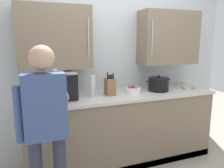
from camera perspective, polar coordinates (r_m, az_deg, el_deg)
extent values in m
cube|color=#B2BCC1|center=(3.19, -0.23, 7.78)|extent=(3.58, 0.10, 2.86)
cube|color=#756651|center=(2.78, -14.48, 11.36)|extent=(0.86, 0.32, 0.75)
cylinder|color=#B7BABF|center=(2.68, -6.01, 11.66)|extent=(0.01, 0.01, 0.45)
cube|color=#756651|center=(3.37, 14.15, 11.30)|extent=(0.86, 0.32, 0.75)
cylinder|color=#B7BABF|center=(3.02, 10.22, 11.50)|extent=(0.01, 0.01, 0.45)
cube|color=#756651|center=(3.07, 2.33, -11.31)|extent=(2.45, 0.63, 0.90)
cube|color=#BCB7AD|center=(2.92, 2.40, -2.84)|extent=(2.49, 0.67, 0.03)
cube|color=black|center=(3.01, 4.65, -20.45)|extent=(2.45, 0.04, 0.09)
cube|color=#B7BABF|center=(2.71, -15.05, -0.45)|extent=(0.53, 0.41, 0.32)
cube|color=beige|center=(2.69, -16.60, -0.60)|extent=(0.34, 0.35, 0.26)
cube|color=black|center=(2.53, -10.24, -1.05)|extent=(0.15, 0.01, 0.30)
cube|color=black|center=(2.31, -20.05, -2.74)|extent=(0.07, 0.38, 0.30)
cube|color=brown|center=(2.84, -0.55, -0.70)|extent=(0.11, 0.15, 0.21)
cylinder|color=black|center=(2.78, -1.14, 2.13)|extent=(0.02, 0.02, 0.08)
cylinder|color=black|center=(2.79, -0.77, 1.82)|extent=(0.02, 0.02, 0.05)
cylinder|color=black|center=(2.79, -0.40, 1.90)|extent=(0.02, 0.02, 0.06)
cylinder|color=black|center=(2.80, -0.03, 1.88)|extent=(0.02, 0.02, 0.05)
cylinder|color=black|center=(2.80, 0.34, 2.10)|extent=(0.02, 0.02, 0.07)
cylinder|color=black|center=(3.13, 11.73, -0.21)|extent=(0.28, 0.28, 0.17)
cylinder|color=black|center=(3.11, 11.80, 1.44)|extent=(0.28, 0.28, 0.02)
cylinder|color=black|center=(3.11, 11.81, 1.86)|extent=(0.04, 0.04, 0.03)
cylinder|color=black|center=(3.03, 9.15, 0.65)|extent=(0.05, 0.02, 0.02)
cylinder|color=black|center=(3.21, 14.25, 1.02)|extent=(0.05, 0.02, 0.02)
cylinder|color=white|center=(2.98, 5.33, -1.56)|extent=(0.20, 0.20, 0.07)
cylinder|color=slate|center=(2.97, 5.34, -1.28)|extent=(0.17, 0.17, 0.04)
sphere|color=red|center=(2.94, 4.60, -1.02)|extent=(0.06, 0.06, 0.06)
sphere|color=red|center=(3.00, 4.91, -0.78)|extent=(0.05, 0.05, 0.05)
sphere|color=#511E5B|center=(2.96, 5.41, -0.93)|extent=(0.06, 0.06, 0.06)
cylinder|color=#B7BABF|center=(2.75, -5.01, -0.87)|extent=(0.07, 0.07, 0.23)
cylinder|color=#B7BABF|center=(2.73, -5.06, 1.83)|extent=(0.08, 0.08, 0.03)
cylinder|color=#A37547|center=(3.39, 17.63, -0.92)|extent=(0.11, 0.20, 0.01)
ellipsoid|color=#A37547|center=(3.42, 19.92, -0.93)|extent=(0.08, 0.07, 0.02)
cube|color=#334775|center=(1.92, -16.78, -5.37)|extent=(0.34, 0.20, 0.54)
sphere|color=tan|center=(1.85, -17.47, 6.39)|extent=(0.20, 0.20, 0.20)
cylinder|color=tan|center=(2.13, -13.20, 0.08)|extent=(0.09, 0.50, 0.23)
cylinder|color=#334775|center=(1.93, -22.66, -7.22)|extent=(0.07, 0.07, 0.46)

